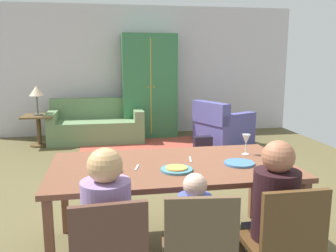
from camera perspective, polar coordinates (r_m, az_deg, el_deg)
name	(u,v)px	position (r m, az deg, el deg)	size (l,w,h in m)	color
ground_plane	(168,179)	(4.99, 0.05, -8.33)	(6.60, 6.21, 0.02)	brown
back_wall	(143,71)	(7.85, -4.05, 8.73)	(6.60, 0.10, 2.70)	silver
dining_table	(172,171)	(3.00, 0.67, -7.18)	(1.98, 1.07, 0.76)	brown
plate_near_man	(106,171)	(2.82, -9.87, -7.04)	(0.25, 0.25, 0.02)	teal
pizza_near_man	(105,169)	(2.81, -9.88, -6.75)	(0.17, 0.17, 0.01)	#D8954D
plate_near_child	(177,170)	(2.81, 1.36, -6.92)	(0.25, 0.25, 0.02)	teal
pizza_near_child	(177,168)	(2.81, 1.36, -6.63)	(0.17, 0.17, 0.01)	#E79640
plate_near_woman	(239,163)	(3.03, 11.22, -5.79)	(0.25, 0.25, 0.02)	teal
wine_glass	(246,140)	(3.32, 12.26, -2.21)	(0.07, 0.07, 0.19)	silver
fork	(137,167)	(2.90, -4.95, -6.55)	(0.02, 0.15, 0.01)	silver
knife	(190,159)	(3.11, 3.56, -5.30)	(0.01, 0.17, 0.01)	silver
person_man	(107,240)	(2.36, -9.61, -17.41)	(0.30, 0.41, 1.11)	#323858
dining_chair_child	(198,250)	(2.28, 4.84, -18.99)	(0.47, 0.47, 0.87)	brown
person_child	(193,245)	(2.46, 4.06, -18.25)	(0.22, 0.30, 0.92)	#294352
dining_chair_woman	(284,242)	(2.47, 17.93, -17.07)	(0.42, 0.42, 0.87)	#52361A
person_woman	(272,226)	(2.60, 16.10, -14.98)	(0.30, 0.40, 1.11)	#393E4E
area_rug	(152,148)	(6.55, -2.50, -3.57)	(2.60, 1.80, 0.01)	#A14333
couch	(97,125)	(7.27, -11.24, 0.08)	(1.81, 0.86, 0.82)	#618054
armchair	(222,127)	(6.95, 8.49, -0.18)	(1.13, 1.13, 0.82)	#4C4A8E
armoire	(149,86)	(7.49, -3.02, 6.35)	(1.10, 0.59, 2.10)	#2F6C40
side_table	(39,126)	(7.11, -19.78, 0.01)	(0.56, 0.56, 0.58)	brown
table_lamp	(36,92)	(7.02, -20.11, 5.08)	(0.26, 0.26, 0.54)	#45483A
handbag	(203,144)	(6.40, 5.53, -2.79)	(0.32, 0.16, 0.26)	black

